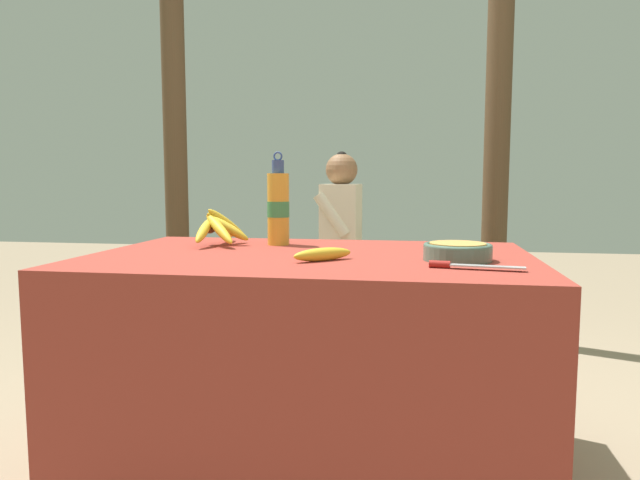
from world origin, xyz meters
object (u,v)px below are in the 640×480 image
object	(u,v)px
banana_bunch_ripe	(219,227)
water_bottle	(278,207)
support_post_near	(175,148)
support_post_far	(497,145)
seated_vendor	(333,234)
banana_bunch_green	(255,254)
knife	(463,265)
loose_banana_front	(323,254)
wooden_bench	(322,279)
serving_bowl	(458,251)

from	to	relation	value
banana_bunch_ripe	water_bottle	world-z (taller)	water_bottle
support_post_near	support_post_far	bearing A→B (deg)	0.00
seated_vendor	banana_bunch_green	size ratio (longest dim) A/B	3.37
knife	seated_vendor	world-z (taller)	seated_vendor
seated_vendor	banana_bunch_green	bearing A→B (deg)	-3.22
seated_vendor	support_post_near	world-z (taller)	support_post_near
support_post_near	support_post_far	world-z (taller)	same
banana_bunch_ripe	support_post_near	xyz separation A→B (m)	(-0.82, 1.50, 0.37)
water_bottle	seated_vendor	bearing A→B (deg)	88.66
loose_banana_front	wooden_bench	distance (m)	1.66
water_bottle	loose_banana_front	distance (m)	0.46
support_post_far	wooden_bench	bearing A→B (deg)	-166.63
serving_bowl	knife	bearing A→B (deg)	-89.04
banana_bunch_ripe	banana_bunch_green	distance (m)	1.32
seated_vendor	loose_banana_front	bearing A→B (deg)	97.78
serving_bowl	wooden_bench	bearing A→B (deg)	113.09
wooden_bench	loose_banana_front	bearing A→B (deg)	-80.61
knife	support_post_far	bearing A→B (deg)	88.62
serving_bowl	seated_vendor	bearing A→B (deg)	111.33
seated_vendor	support_post_near	xyz separation A→B (m)	(-1.05, 0.27, 0.51)
knife	wooden_bench	xyz separation A→B (m)	(-0.65, 1.69, -0.35)
knife	wooden_bench	world-z (taller)	knife
loose_banana_front	seated_vendor	distance (m)	1.59
banana_bunch_ripe	support_post_near	distance (m)	1.75
knife	banana_bunch_ripe	bearing A→B (deg)	161.07
loose_banana_front	knife	world-z (taller)	loose_banana_front
banana_bunch_ripe	seated_vendor	xyz separation A→B (m)	(0.24, 1.24, -0.14)
banana_bunch_green	support_post_near	size ratio (longest dim) A/B	0.14
wooden_bench	support_post_far	world-z (taller)	support_post_far
banana_bunch_ripe	water_bottle	size ratio (longest dim) A/B	0.96
banana_bunch_ripe	knife	bearing A→B (deg)	-27.30
banana_bunch_ripe	banana_bunch_green	size ratio (longest dim) A/B	0.98
knife	support_post_near	bearing A→B (deg)	138.76
knife	support_post_far	xyz separation A→B (m)	(0.33, 1.93, 0.43)
serving_bowl	water_bottle	distance (m)	0.69
banana_bunch_ripe	support_post_far	xyz separation A→B (m)	(1.15, 1.50, 0.37)
knife	loose_banana_front	bearing A→B (deg)	175.28
wooden_bench	seated_vendor	bearing A→B (deg)	-25.08
support_post_near	water_bottle	bearing A→B (deg)	-54.84
serving_bowl	loose_banana_front	xyz separation A→B (m)	(-0.39, -0.07, -0.01)
banana_bunch_ripe	knife	world-z (taller)	banana_bunch_ripe
seated_vendor	knife	bearing A→B (deg)	110.06
wooden_bench	support_post_far	xyz separation A→B (m)	(0.99, 0.23, 0.78)
knife	support_post_far	size ratio (longest dim) A/B	0.11
banana_bunch_ripe	knife	size ratio (longest dim) A/B	1.30
water_bottle	support_post_far	size ratio (longest dim) A/B	0.15
water_bottle	banana_bunch_green	xyz separation A→B (m)	(-0.44, 1.22, -0.34)
water_bottle	support_post_far	xyz separation A→B (m)	(0.95, 1.46, 0.30)
seated_vendor	support_post_far	xyz separation A→B (m)	(0.92, 0.27, 0.51)
knife	wooden_bench	size ratio (longest dim) A/B	0.15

